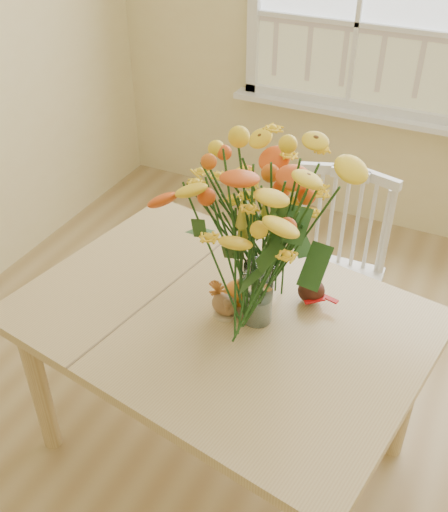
% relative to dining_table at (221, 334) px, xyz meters
% --- Properties ---
extents(dining_table, '(1.42, 1.12, 0.69)m').
position_rel_dining_table_xyz_m(dining_table, '(0.00, 0.00, 0.00)').
color(dining_table, tan).
rests_on(dining_table, floor).
extents(windsor_chair, '(0.42, 0.40, 0.86)m').
position_rel_dining_table_xyz_m(windsor_chair, '(0.19, 0.71, -0.11)').
color(windsor_chair, white).
rests_on(windsor_chair, floor).
extents(flower_vase, '(0.45, 0.45, 0.53)m').
position_rel_dining_table_xyz_m(flower_vase, '(0.11, 0.03, 0.41)').
color(flower_vase, white).
rests_on(flower_vase, dining_table).
extents(pumpkin, '(0.11, 0.11, 0.08)m').
position_rel_dining_table_xyz_m(pumpkin, '(0.03, 0.07, 0.13)').
color(pumpkin, orange).
rests_on(pumpkin, dining_table).
extents(turkey_figurine, '(0.10, 0.08, 0.11)m').
position_rel_dining_table_xyz_m(turkey_figurine, '(0.01, -0.00, 0.14)').
color(turkey_figurine, '#CCB78C').
rests_on(turkey_figurine, dining_table).
extents(dark_gourd, '(0.13, 0.09, 0.08)m').
position_rel_dining_table_xyz_m(dark_gourd, '(0.24, 0.19, 0.13)').
color(dark_gourd, '#38160F').
rests_on(dark_gourd, dining_table).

